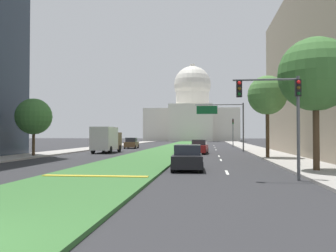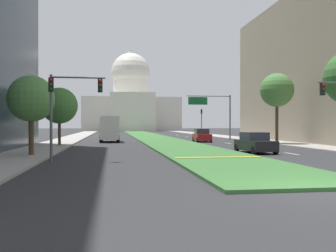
{
  "view_description": "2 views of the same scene",
  "coord_description": "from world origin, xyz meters",
  "views": [
    {
      "loc": [
        5.78,
        -6.1,
        2.3
      ],
      "look_at": [
        -0.81,
        51.46,
        3.67
      ],
      "focal_mm": 37.74,
      "sensor_mm": 36.0,
      "label": 1
    },
    {
      "loc": [
        -6.66,
        -11.73,
        2.25
      ],
      "look_at": [
        2.29,
        48.6,
        1.95
      ],
      "focal_mm": 40.77,
      "sensor_mm": 36.0,
      "label": 2
    }
  ],
  "objects": [
    {
      "name": "median_curb_nose",
      "position": [
        0.0,
        11.5,
        0.16
      ],
      "size": [
        5.51,
        0.5,
        0.04
      ],
      "primitive_type": "cube",
      "color": "gold",
      "rests_on": "grass_median"
    },
    {
      "name": "overhead_guide_sign",
      "position": [
        7.94,
        41.76,
        4.69
      ],
      "size": [
        6.52,
        0.2,
        6.5
      ],
      "color": "#515456",
      "rests_on": "ground_plane"
    },
    {
      "name": "traffic_light_near_right",
      "position": [
        9.37,
        11.99,
        3.8
      ],
      "size": [
        3.34,
        0.35,
        5.2
      ],
      "color": "#515456",
      "rests_on": "ground_plane"
    },
    {
      "name": "street_tree_right_near",
      "position": [
        12.22,
        15.96,
        5.9
      ],
      "size": [
        4.45,
        4.45,
        8.16
      ],
      "color": "#4C3823",
      "rests_on": "ground_plane"
    },
    {
      "name": "grass_median",
      "position": [
        0.0,
        55.36,
        0.07
      ],
      "size": [
        6.12,
        110.72,
        0.14
      ],
      "primitive_type": "cube",
      "color": "#386B33",
      "rests_on": "ground_plane"
    },
    {
      "name": "traffic_light_far_right",
      "position": [
        10.22,
        58.69,
        3.31
      ],
      "size": [
        0.28,
        0.35,
        5.2
      ],
      "color": "#515456",
      "rests_on": "ground_plane"
    },
    {
      "name": "sedan_distant",
      "position": [
        -6.75,
        50.66,
        0.82
      ],
      "size": [
        2.11,
        4.2,
        1.76
      ],
      "color": "brown",
      "rests_on": "ground_plane"
    },
    {
      "name": "sedan_midblock",
      "position": [
        4.72,
        35.6,
        0.79
      ],
      "size": [
        2.13,
        4.44,
        1.68
      ],
      "color": "maroon",
      "rests_on": "ground_plane"
    },
    {
      "name": "street_tree_left_mid",
      "position": [
        -11.87,
        27.94,
        4.11
      ],
      "size": [
        3.67,
        3.67,
        5.96
      ],
      "color": "#4C3823",
      "rests_on": "ground_plane"
    },
    {
      "name": "street_tree_right_mid",
      "position": [
        11.3,
        27.86,
        5.95
      ],
      "size": [
        3.68,
        3.68,
        7.83
      ],
      "color": "#4C3823",
      "rests_on": "ground_plane"
    },
    {
      "name": "box_truck_delivery",
      "position": [
        -6.9,
        36.82,
        1.68
      ],
      "size": [
        2.4,
        6.4,
        3.2
      ],
      "color": "brown",
      "rests_on": "ground_plane"
    },
    {
      "name": "sidewalk_right",
      "position": [
        12.72,
        49.21,
        0.07
      ],
      "size": [
        4.0,
        110.72,
        0.15
      ],
      "primitive_type": "cube",
      "color": "#9E9991",
      "rests_on": "ground_plane"
    },
    {
      "name": "sidewalk_left",
      "position": [
        -12.72,
        49.21,
        0.07
      ],
      "size": [
        4.0,
        110.72,
        0.15
      ],
      "primitive_type": "cube",
      "color": "#9E9991",
      "rests_on": "ground_plane"
    },
    {
      "name": "lane_dashes_right",
      "position": [
        6.89,
        40.44,
        0.0
      ],
      "size": [
        0.16,
        53.59,
        0.01
      ],
      "color": "silver",
      "rests_on": "ground_plane"
    },
    {
      "name": "ground_plane",
      "position": [
        0.0,
        61.51,
        0.0
      ],
      "size": [
        270.64,
        270.64,
        0.0
      ],
      "primitive_type": "plane",
      "color": "#2B2B2D"
    },
    {
      "name": "sedan_lead_stopped",
      "position": [
        4.44,
        16.71,
        0.77
      ],
      "size": [
        2.1,
        4.38,
        1.62
      ],
      "color": "black",
      "rests_on": "ground_plane"
    },
    {
      "name": "capitol_building",
      "position": [
        0.0,
        122.26,
        9.29
      ],
      "size": [
        32.46,
        27.31,
        28.1
      ],
      "color": "silver",
      "rests_on": "ground_plane"
    }
  ]
}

